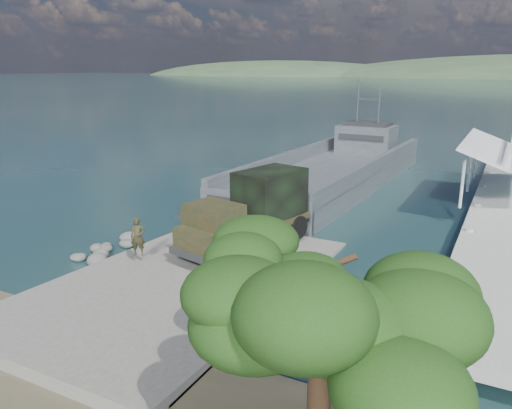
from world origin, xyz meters
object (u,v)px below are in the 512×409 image
(landing_craft, at_px, (331,176))
(military_truck, at_px, (252,211))
(overhang_tree, at_px, (310,290))
(pier, at_px, (506,194))
(soldier, at_px, (138,244))

(landing_craft, distance_m, military_truck, 18.21)
(landing_craft, relative_size, overhang_tree, 4.76)
(pier, distance_m, overhang_tree, 28.05)
(pier, xyz_separation_m, military_truck, (-12.21, -14.54, 0.90))
(landing_craft, xyz_separation_m, soldier, (-2.22, -22.97, 0.70))
(military_truck, xyz_separation_m, overhang_tree, (8.41, -13.04, 2.54))
(pier, relative_size, overhang_tree, 6.36)
(landing_craft, bearing_deg, pier, -11.76)
(military_truck, distance_m, soldier, 6.36)
(landing_craft, xyz_separation_m, military_truck, (1.67, -18.05, 1.70))
(soldier, bearing_deg, landing_craft, 51.46)
(military_truck, xyz_separation_m, soldier, (-3.90, -4.92, -1.01))
(pier, bearing_deg, landing_craft, 165.80)
(pier, distance_m, military_truck, 19.01)
(landing_craft, bearing_deg, overhang_tree, -69.58)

